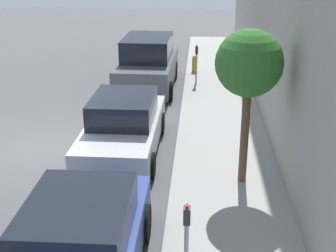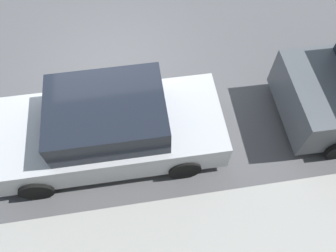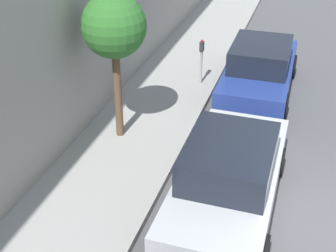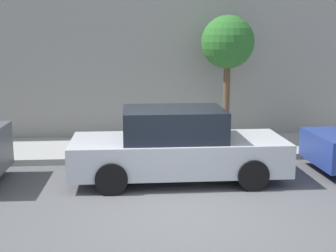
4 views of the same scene
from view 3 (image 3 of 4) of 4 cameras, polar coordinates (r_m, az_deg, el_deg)
sidewalk at (r=10.03m, az=-8.12°, el=-6.98°), size 2.55×32.00×0.15m
parked_sedan_nearest at (r=13.73m, az=11.08°, el=6.73°), size 1.92×4.51×1.54m
parked_sedan_second at (r=9.11m, az=7.42°, el=-6.17°), size 1.92×4.51×1.54m
parking_meter_near at (r=13.72m, az=4.09°, el=8.38°), size 0.11×0.15×1.35m
street_tree at (r=10.36m, az=-6.61°, el=11.82°), size 1.43×1.43×3.45m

